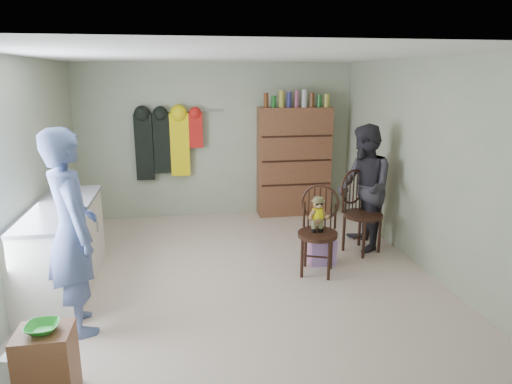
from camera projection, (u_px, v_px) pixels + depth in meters
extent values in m
plane|color=beige|center=(238.00, 274.00, 5.45)|extent=(5.00, 5.00, 0.00)
plane|color=#A8B094|center=(218.00, 141.00, 7.52)|extent=(4.50, 0.00, 4.50)
plane|color=#A8B094|center=(24.00, 179.00, 4.77)|extent=(0.00, 5.00, 5.00)
plane|color=#A8B094|center=(422.00, 165.00, 5.50)|extent=(0.00, 5.00, 5.00)
plane|color=white|center=(236.00, 56.00, 4.82)|extent=(5.00, 5.00, 0.00)
cube|color=silver|center=(62.00, 249.00, 5.02)|extent=(0.60, 1.80, 0.90)
cube|color=slate|center=(58.00, 208.00, 4.90)|extent=(0.64, 1.86, 0.04)
cylinder|color=#99999E|center=(83.00, 255.00, 4.61)|extent=(0.02, 0.02, 0.14)
cylinder|color=#99999E|center=(98.00, 226.00, 5.47)|extent=(0.02, 0.02, 0.14)
cube|color=brown|center=(47.00, 365.00, 3.29)|extent=(0.38, 0.33, 0.55)
imported|color=green|center=(42.00, 328.00, 3.21)|extent=(0.23, 0.23, 0.06)
cube|color=white|center=(36.00, 369.00, 3.41)|extent=(0.44, 0.43, 0.34)
cylinder|color=black|center=(318.00, 234.00, 5.35)|extent=(0.61, 0.61, 0.05)
cylinder|color=black|center=(302.00, 259.00, 5.30)|extent=(0.04, 0.04, 0.47)
cylinder|color=black|center=(329.00, 261.00, 5.23)|extent=(0.04, 0.04, 0.47)
cylinder|color=black|center=(306.00, 249.00, 5.60)|extent=(0.04, 0.04, 0.47)
cylinder|color=black|center=(331.00, 251.00, 5.53)|extent=(0.04, 0.04, 0.47)
torus|color=black|center=(320.00, 203.00, 5.44)|extent=(0.43, 0.20, 0.46)
cylinder|color=black|center=(304.00, 214.00, 5.51)|extent=(0.03, 0.03, 0.31)
cylinder|color=black|center=(335.00, 216.00, 5.43)|extent=(0.03, 0.03, 0.31)
cylinder|color=#F6EE08|center=(318.00, 214.00, 5.31)|extent=(0.13, 0.13, 0.13)
cylinder|color=#475128|center=(317.00, 224.00, 5.34)|extent=(0.08, 0.08, 0.19)
sphere|color=#9E7042|center=(318.00, 204.00, 5.28)|extent=(0.12, 0.12, 0.12)
cylinder|color=#475128|center=(318.00, 199.00, 5.26)|extent=(0.11, 0.11, 0.04)
cube|color=black|center=(320.00, 204.00, 5.22)|extent=(0.09, 0.01, 0.02)
cylinder|color=black|center=(363.00, 215.00, 6.01)|extent=(0.66, 0.66, 0.05)
cylinder|color=black|center=(364.00, 240.00, 5.85)|extent=(0.04, 0.04, 0.49)
cylinder|color=black|center=(380.00, 235.00, 6.05)|extent=(0.04, 0.04, 0.49)
cylinder|color=black|center=(344.00, 233.00, 6.11)|extent=(0.04, 0.04, 0.49)
cylinder|color=black|center=(360.00, 229.00, 6.30)|extent=(0.04, 0.04, 0.49)
torus|color=black|center=(353.00, 187.00, 6.07)|extent=(0.43, 0.25, 0.48)
cylinder|color=black|center=(343.00, 201.00, 5.99)|extent=(0.03, 0.03, 0.33)
cylinder|color=black|center=(362.00, 196.00, 6.22)|extent=(0.03, 0.03, 0.33)
cube|color=pink|center=(322.00, 251.00, 5.71)|extent=(0.33, 0.27, 0.34)
imported|color=#4E5E90|center=(72.00, 232.00, 4.08)|extent=(0.70, 0.81, 1.88)
imported|color=#2D2B33|center=(364.00, 188.00, 6.07)|extent=(0.70, 0.87, 1.69)
cube|color=brown|center=(294.00, 162.00, 7.62)|extent=(1.20, 0.38, 1.80)
cube|color=black|center=(296.00, 185.00, 7.53)|extent=(1.16, 0.02, 0.03)
cube|color=black|center=(297.00, 161.00, 7.43)|extent=(1.16, 0.02, 0.03)
cube|color=black|center=(297.00, 136.00, 7.33)|extent=(1.16, 0.02, 0.03)
cylinder|color=#592D14|center=(266.00, 100.00, 7.19)|extent=(0.08, 0.08, 0.23)
cylinder|color=#19591E|center=(274.00, 102.00, 7.22)|extent=(0.08, 0.08, 0.19)
cylinder|color=#A59933|center=(281.00, 99.00, 7.23)|extent=(0.09, 0.09, 0.27)
cylinder|color=navy|center=(289.00, 100.00, 7.25)|extent=(0.07, 0.07, 0.25)
cylinder|color=#8C3F59|center=(297.00, 99.00, 7.27)|extent=(0.07, 0.07, 0.27)
cylinder|color=#B2B2B7|center=(304.00, 99.00, 7.29)|extent=(0.09, 0.09, 0.28)
cylinder|color=#592D14|center=(312.00, 100.00, 7.31)|extent=(0.08, 0.08, 0.23)
cylinder|color=#19591E|center=(319.00, 101.00, 7.34)|extent=(0.08, 0.08, 0.20)
cylinder|color=#A59933|center=(327.00, 101.00, 7.36)|extent=(0.09, 0.09, 0.21)
cylinder|color=#99999E|center=(192.00, 111.00, 7.27)|extent=(1.00, 0.02, 0.02)
cube|color=black|center=(144.00, 147.00, 7.23)|extent=(0.28, 0.10, 1.05)
cube|color=black|center=(162.00, 144.00, 7.26)|extent=(0.26, 0.10, 0.95)
cube|color=yellow|center=(180.00, 145.00, 7.31)|extent=(0.30, 0.10, 1.00)
cube|color=red|center=(196.00, 130.00, 7.30)|extent=(0.22, 0.10, 0.55)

